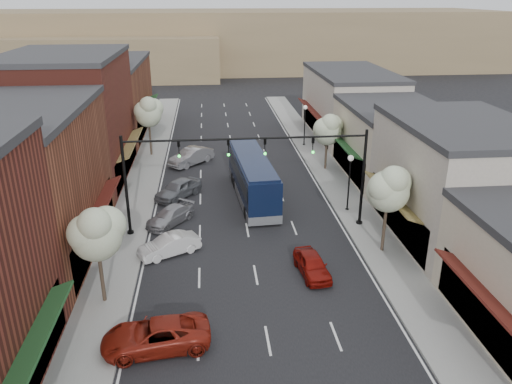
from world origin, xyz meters
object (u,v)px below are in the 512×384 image
object	(u,v)px
coach_bus	(253,177)
red_hatchback	(312,265)
signal_mast_left	(161,170)
tree_right_near	(389,187)
lamp_post_near	(350,174)
tree_right_far	(328,128)
lamp_post_far	(305,119)
signal_mast_right	(330,165)
parked_car_a	(156,335)
parked_car_c	(170,216)
parked_car_b	(169,245)
tree_left_far	(148,111)
parked_car_d	(178,189)
tree_left_near	(96,232)
parked_car_e	(191,156)

from	to	relation	value
coach_bus	red_hatchback	bearing A→B (deg)	-82.95
signal_mast_left	coach_bus	size ratio (longest dim) A/B	0.72
tree_right_near	lamp_post_near	bearing A→B (deg)	94.77
lamp_post_near	red_hatchback	bearing A→B (deg)	-117.30
tree_right_far	lamp_post_far	bearing A→B (deg)	93.88
signal_mast_right	tree_right_far	size ratio (longest dim) A/B	1.51
coach_bus	signal_mast_left	bearing A→B (deg)	-142.33
signal_mast_right	tree_right_near	size ratio (longest dim) A/B	1.38
parked_car_a	parked_car_c	distance (m)	13.60
tree_right_near	parked_car_c	xyz separation A→B (m)	(-13.75, 5.66, -3.85)
coach_bus	parked_car_b	bearing A→B (deg)	-128.64
signal_mast_right	signal_mast_left	distance (m)	11.24
tree_right_far	red_hatchback	xyz separation A→B (m)	(-5.06, -18.18, -3.35)
signal_mast_right	tree_left_far	world-z (taller)	signal_mast_right
tree_right_far	coach_bus	world-z (taller)	tree_right_far
tree_right_near	parked_car_a	bearing A→B (deg)	-149.65
tree_right_near	parked_car_d	xyz separation A→B (m)	(-13.39, 10.57, -3.70)
tree_left_near	parked_car_a	size ratio (longest dim) A/B	1.14
signal_mast_right	coach_bus	xyz separation A→B (m)	(-4.71, 5.84, -2.83)
parked_car_e	lamp_post_far	bearing A→B (deg)	66.98
lamp_post_far	parked_car_e	size ratio (longest dim) A/B	0.92
lamp_post_near	signal_mast_right	bearing A→B (deg)	-131.05
tree_right_far	signal_mast_right	bearing A→B (deg)	-102.85
parked_car_b	parked_car_e	distance (m)	17.92
tree_right_near	tree_left_far	bearing A→B (deg)	127.04
lamp_post_far	parked_car_b	world-z (taller)	lamp_post_far
tree_left_near	tree_right_far	bearing A→B (deg)	50.31
red_hatchback	parked_car_c	world-z (taller)	red_hatchback
signal_mast_left	signal_mast_right	bearing A→B (deg)	0.00
tree_right_near	red_hatchback	bearing A→B (deg)	-156.67
tree_left_near	red_hatchback	size ratio (longest dim) A/B	1.52
tree_right_far	parked_car_e	size ratio (longest dim) A/B	1.13
coach_bus	tree_left_far	bearing A→B (deg)	122.99
coach_bus	parked_car_a	bearing A→B (deg)	-113.08
signal_mast_right	parked_car_b	size ratio (longest dim) A/B	2.10
lamp_post_near	lamp_post_far	size ratio (longest dim) A/B	1.00
signal_mast_right	tree_right_near	xyz separation A→B (m)	(2.73, -4.05, -0.17)
lamp_post_near	parked_car_d	bearing A→B (deg)	162.65
tree_right_near	tree_left_near	distance (m)	17.08
tree_left_far	parked_car_c	size ratio (longest dim) A/B	1.49
tree_left_far	parked_car_c	world-z (taller)	tree_left_far
tree_right_near	signal_mast_left	bearing A→B (deg)	163.81
signal_mast_right	tree_left_far	bearing A→B (deg)	127.71
signal_mast_left	tree_left_far	world-z (taller)	signal_mast_left
lamp_post_near	parked_car_b	bearing A→B (deg)	-157.02
parked_car_b	parked_car_c	xyz separation A→B (m)	(-0.23, 4.60, -0.05)
parked_car_b	signal_mast_right	bearing A→B (deg)	77.91
red_hatchback	parked_car_e	bearing A→B (deg)	102.71
tree_right_far	parked_car_c	world-z (taller)	tree_right_far
tree_right_near	parked_car_e	distance (m)	23.02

